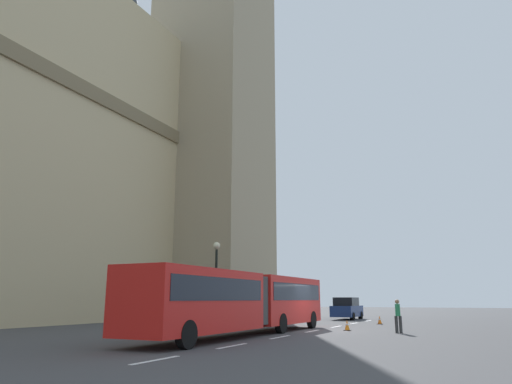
% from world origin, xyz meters
% --- Properties ---
extents(ground_plane, '(160.00, 160.00, 0.00)m').
position_xyz_m(ground_plane, '(0.00, 0.00, 0.00)').
color(ground_plane, '#424244').
extents(lane_centre_marking, '(29.80, 0.16, 0.01)m').
position_xyz_m(lane_centre_marking, '(-0.65, 0.00, 0.01)').
color(lane_centre_marking, silver).
rests_on(lane_centre_marking, ground_plane).
extents(articulated_bus, '(16.34, 2.54, 2.90)m').
position_xyz_m(articulated_bus, '(-4.98, 1.99, 1.75)').
color(articulated_bus, red).
rests_on(articulated_bus, ground_plane).
extents(sedan_lead, '(4.40, 1.86, 1.85)m').
position_xyz_m(sedan_lead, '(14.99, 2.18, 0.91)').
color(sedan_lead, navy).
rests_on(sedan_lead, ground_plane).
extents(traffic_cone_west, '(0.36, 0.36, 0.58)m').
position_xyz_m(traffic_cone_west, '(0.69, -1.58, 0.28)').
color(traffic_cone_west, black).
rests_on(traffic_cone_west, ground_plane).
extents(traffic_cone_middle, '(0.36, 0.36, 0.58)m').
position_xyz_m(traffic_cone_middle, '(8.37, -1.87, 0.28)').
color(traffic_cone_middle, black).
rests_on(traffic_cone_middle, ground_plane).
extents(street_lamp, '(0.44, 0.44, 5.27)m').
position_xyz_m(street_lamp, '(-0.04, 6.50, 3.06)').
color(street_lamp, black).
rests_on(street_lamp, ground_plane).
extents(pedestrian_near_cones, '(0.44, 0.36, 1.69)m').
position_xyz_m(pedestrian_near_cones, '(-0.26, -4.53, 0.91)').
color(pedestrian_near_cones, '#333333').
rests_on(pedestrian_near_cones, ground_plane).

